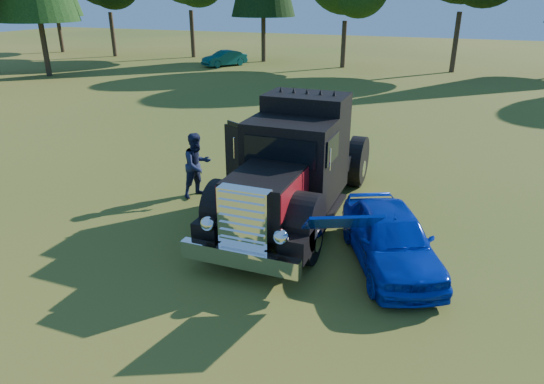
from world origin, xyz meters
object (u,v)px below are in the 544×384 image
Objects in this scene: spectator_far at (197,165)px; distant_teal_car at (224,58)px; spectator_near at (246,176)px; diamond_t_truck at (294,169)px; hotrod_coupe at (390,237)px.

spectator_far is 0.51× the size of distant_teal_car.
spectator_near reaches higher than distant_teal_car.
diamond_t_truck is 4.14× the size of spectator_near.
spectator_near is at bearing 157.41° from hotrod_coupe.
diamond_t_truck is 1.69× the size of hotrod_coupe.
hotrod_coupe reaches higher than spectator_far.
diamond_t_truck is 28.11m from distant_teal_car.
hotrod_coupe reaches higher than spectator_near.
spectator_far is at bearing 173.76° from diamond_t_truck.
hotrod_coupe is 1.18× the size of distant_teal_car.
spectator_far is at bearing 111.94° from spectator_near.
spectator_near is at bearing -31.74° from distant_teal_car.
diamond_t_truck reaches higher than hotrod_coupe.
distant_teal_car is (-16.68, 25.89, -0.05)m from hotrod_coupe.
diamond_t_truck is 3.13m from hotrod_coupe.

